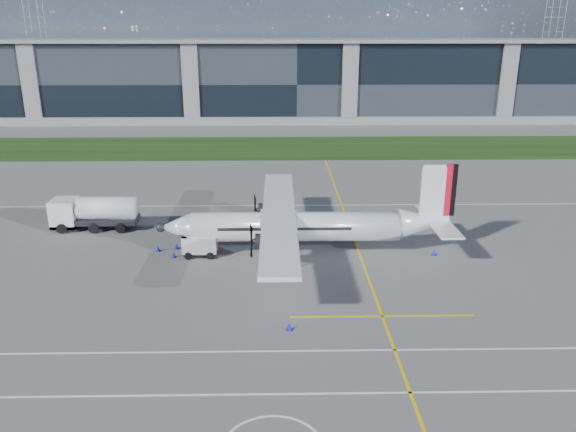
# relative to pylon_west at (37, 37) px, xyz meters

# --- Properties ---
(ground) EXTENTS (400.00, 400.00, 0.00)m
(ground) POSITION_rel_pylon_west_xyz_m (80.00, -110.00, -15.00)
(ground) COLOR #555350
(ground) RESTS_ON ground
(grass_strip) EXTENTS (400.00, 18.00, 0.04)m
(grass_strip) POSITION_rel_pylon_west_xyz_m (80.00, -102.00, -14.98)
(grass_strip) COLOR #13330D
(grass_strip) RESTS_ON ground
(terminal_building) EXTENTS (120.00, 20.00, 15.00)m
(terminal_building) POSITION_rel_pylon_west_xyz_m (80.00, -70.00, -7.50)
(terminal_building) COLOR black
(terminal_building) RESTS_ON ground
(tree_line) EXTENTS (400.00, 6.00, 6.00)m
(tree_line) POSITION_rel_pylon_west_xyz_m (80.00, -10.00, -12.00)
(tree_line) COLOR black
(tree_line) RESTS_ON ground
(pylon_west) EXTENTS (9.00, 4.60, 30.00)m
(pylon_west) POSITION_rel_pylon_west_xyz_m (0.00, 0.00, 0.00)
(pylon_west) COLOR gray
(pylon_west) RESTS_ON ground
(pylon_east) EXTENTS (9.00, 4.60, 30.00)m
(pylon_east) POSITION_rel_pylon_west_xyz_m (165.00, 0.00, 0.00)
(pylon_east) COLOR gray
(pylon_east) RESTS_ON ground
(yellow_taxiway_centerline) EXTENTS (0.20, 70.00, 0.01)m
(yellow_taxiway_centerline) POSITION_rel_pylon_west_xyz_m (83.00, -140.00, -14.99)
(yellow_taxiway_centerline) COLOR yellow
(yellow_taxiway_centerline) RESTS_ON ground
(white_lane_line) EXTENTS (90.00, 0.15, 0.01)m
(white_lane_line) POSITION_rel_pylon_west_xyz_m (80.00, -164.00, -14.99)
(white_lane_line) COLOR white
(white_lane_line) RESTS_ON ground
(turboprop_aircraft) EXTENTS (24.02, 24.90, 7.47)m
(turboprop_aircraft) POSITION_rel_pylon_west_xyz_m (78.60, -145.11, -11.26)
(turboprop_aircraft) COLOR silver
(turboprop_aircraft) RESTS_ON ground
(fuel_tanker_truck) EXTENTS (8.13, 2.64, 3.05)m
(fuel_tanker_truck) POSITION_rel_pylon_west_xyz_m (58.86, -138.88, -13.48)
(fuel_tanker_truck) COLOR silver
(fuel_tanker_truck) RESTS_ON ground
(baggage_tug) EXTENTS (2.93, 1.76, 1.76)m
(baggage_tug) POSITION_rel_pylon_west_xyz_m (69.93, -145.52, -14.12)
(baggage_tug) COLOR silver
(baggage_tug) RESTS_ON ground
(ground_crew_person) EXTENTS (0.66, 0.88, 2.06)m
(ground_crew_person) POSITION_rel_pylon_west_xyz_m (71.28, -144.76, -13.97)
(ground_crew_person) COLOR #F25907
(ground_crew_person) RESTS_ON ground
(safety_cone_tail) EXTENTS (0.36, 0.36, 0.50)m
(safety_cone_tail) POSITION_rel_pylon_west_xyz_m (89.07, -145.79, -14.75)
(safety_cone_tail) COLOR #0C0FD3
(safety_cone_tail) RESTS_ON ground
(safety_cone_stbdwing) EXTENTS (0.36, 0.36, 0.50)m
(safety_cone_stbdwing) POSITION_rel_pylon_west_xyz_m (77.15, -132.58, -14.75)
(safety_cone_stbdwing) COLOR #0C0FD3
(safety_cone_stbdwing) RESTS_ON ground
(safety_cone_fwd) EXTENTS (0.36, 0.36, 0.50)m
(safety_cone_fwd) POSITION_rel_pylon_west_xyz_m (66.28, -144.54, -14.75)
(safety_cone_fwd) COLOR #0C0FD3
(safety_cone_fwd) RESTS_ON ground
(safety_cone_nose_port) EXTENTS (0.36, 0.36, 0.50)m
(safety_cone_nose_port) POSITION_rel_pylon_west_xyz_m (67.82, -145.92, -14.75)
(safety_cone_nose_port) COLOR #0C0FD3
(safety_cone_nose_port) RESTS_ON ground
(safety_cone_nose_stbd) EXTENTS (0.36, 0.36, 0.50)m
(safety_cone_nose_stbd) POSITION_rel_pylon_west_xyz_m (67.72, -144.05, -14.75)
(safety_cone_nose_stbd) COLOR #0C0FD3
(safety_cone_nose_stbd) RESTS_ON ground
(safety_cone_portwing) EXTENTS (0.36, 0.36, 0.50)m
(safety_cone_portwing) POSITION_rel_pylon_west_xyz_m (76.95, -157.62, -14.75)
(safety_cone_portwing) COLOR #0C0FD3
(safety_cone_portwing) RESTS_ON ground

